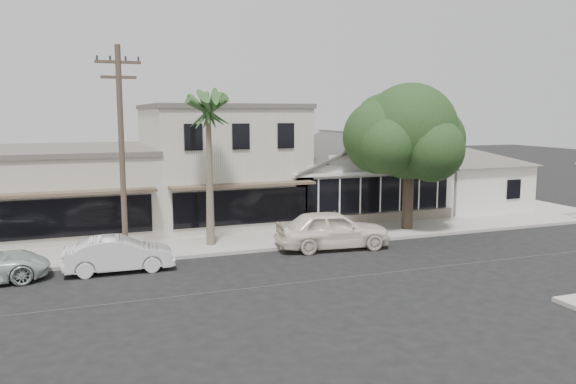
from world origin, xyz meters
name	(u,v)px	position (x,y,z in m)	size (l,w,h in m)	color
ground	(375,274)	(0.00, 0.00, 0.00)	(140.00, 140.00, 0.00)	black
sidewalk_north	(146,250)	(-8.00, 6.75, 0.07)	(90.00, 3.50, 0.15)	#9E9991
corner_shop	(348,172)	(5.00, 12.47, 2.62)	(10.40, 8.60, 5.10)	white
side_cottage	(466,186)	(13.20, 11.50, 1.50)	(6.00, 6.00, 3.00)	white
row_building_near	(218,165)	(-3.00, 13.50, 3.25)	(8.00, 10.00, 6.50)	silver
row_building_midnear	(54,191)	(-12.00, 13.50, 2.10)	(10.00, 10.00, 4.20)	#AFAA9D
utility_pole	(122,149)	(-9.00, 5.20, 4.79)	(1.80, 0.24, 9.00)	brown
car_0	(332,229)	(0.23, 4.44, 0.90)	(2.13, 5.29, 1.80)	white
car_1	(119,254)	(-9.36, 3.93, 0.70)	(1.49, 4.26, 1.40)	white
shade_tree	(406,134)	(5.54, 6.78, 5.15)	(7.06, 6.38, 7.83)	#4E3C2F
palm_east	(208,108)	(-5.06, 6.56, 6.51)	(3.36, 3.36, 7.68)	#726651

